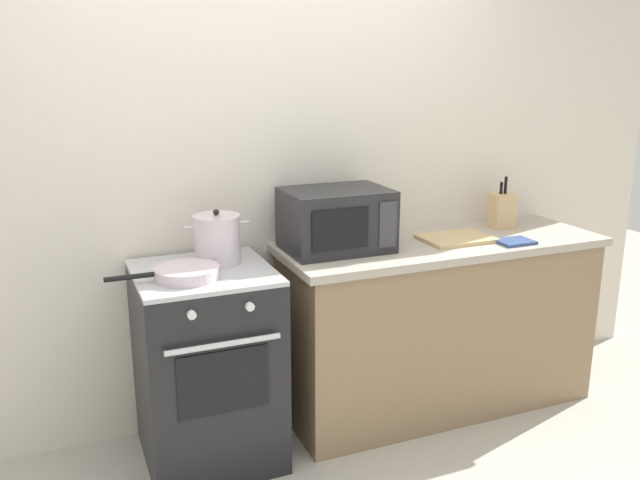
{
  "coord_description": "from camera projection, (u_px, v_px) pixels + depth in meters",
  "views": [
    {
      "loc": [
        -0.94,
        -2.18,
        1.81
      ],
      "look_at": [
        0.21,
        0.6,
        1.0
      ],
      "focal_mm": 37.35,
      "sensor_mm": 36.0,
      "label": 1
    }
  ],
  "objects": [
    {
      "name": "cutting_board",
      "position": [
        456.0,
        238.0,
        3.42
      ],
      "size": [
        0.36,
        0.26,
        0.02
      ],
      "primitive_type": "cube",
      "color": "tan",
      "rests_on": "countertop_right"
    },
    {
      "name": "stock_pot",
      "position": [
        217.0,
        239.0,
        3.01
      ],
      "size": [
        0.3,
        0.21,
        0.25
      ],
      "color": "silver",
      "rests_on": "stove"
    },
    {
      "name": "back_wall",
      "position": [
        309.0,
        174.0,
        3.42
      ],
      "size": [
        4.4,
        0.1,
        2.5
      ],
      "primitive_type": "cube",
      "color": "silver",
      "rests_on": "ground_plane"
    },
    {
      "name": "stove",
      "position": [
        207.0,
        366.0,
        3.05
      ],
      "size": [
        0.6,
        0.64,
        0.92
      ],
      "color": "black",
      "rests_on": "ground_plane"
    },
    {
      "name": "knife_block",
      "position": [
        502.0,
        210.0,
        3.66
      ],
      "size": [
        0.13,
        0.1,
        0.28
      ],
      "color": "tan",
      "rests_on": "countertop_right"
    },
    {
      "name": "frying_pan",
      "position": [
        186.0,
        273.0,
        2.81
      ],
      "size": [
        0.48,
        0.28,
        0.05
      ],
      "color": "silver",
      "rests_on": "stove"
    },
    {
      "name": "lower_cabinet_right",
      "position": [
        438.0,
        328.0,
        3.54
      ],
      "size": [
        1.64,
        0.56,
        0.88
      ],
      "primitive_type": "cube",
      "color": "#8C7051",
      "rests_on": "ground_plane"
    },
    {
      "name": "countertop_right",
      "position": [
        442.0,
        245.0,
        3.42
      ],
      "size": [
        1.7,
        0.6,
        0.04
      ],
      "primitive_type": "cube",
      "color": "#ADA393",
      "rests_on": "lower_cabinet_right"
    },
    {
      "name": "microwave",
      "position": [
        336.0,
        220.0,
        3.22
      ],
      "size": [
        0.5,
        0.37,
        0.3
      ],
      "color": "#232326",
      "rests_on": "countertop_right"
    },
    {
      "name": "oven_mitt",
      "position": [
        515.0,
        242.0,
        3.37
      ],
      "size": [
        0.18,
        0.14,
        0.02
      ],
      "primitive_type": "cube",
      "color": "#33477A",
      "rests_on": "countertop_right"
    }
  ]
}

